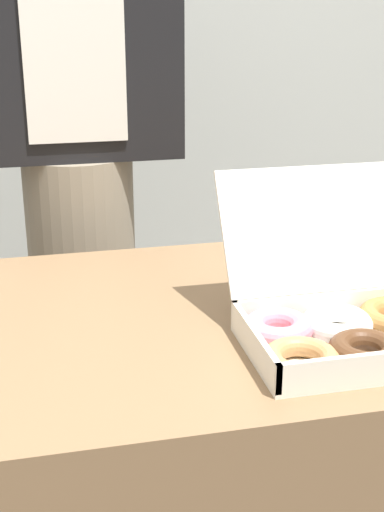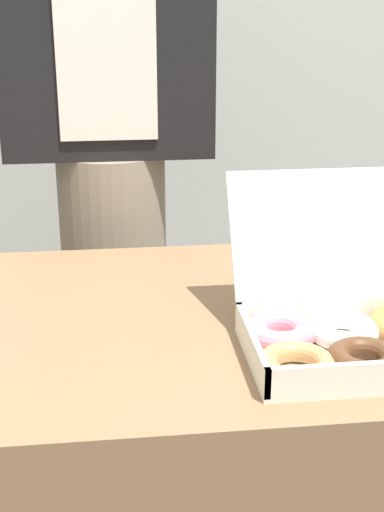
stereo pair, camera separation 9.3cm
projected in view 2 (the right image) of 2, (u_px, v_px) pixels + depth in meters
name	position (u px, v px, depth m)	size (l,w,h in m)	color
donut_box	(349.00, 330.00, 0.96)	(0.31, 0.32, 0.21)	white
person_customer	(109.00, 134.00, 1.54)	(0.43, 0.24, 1.70)	gray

